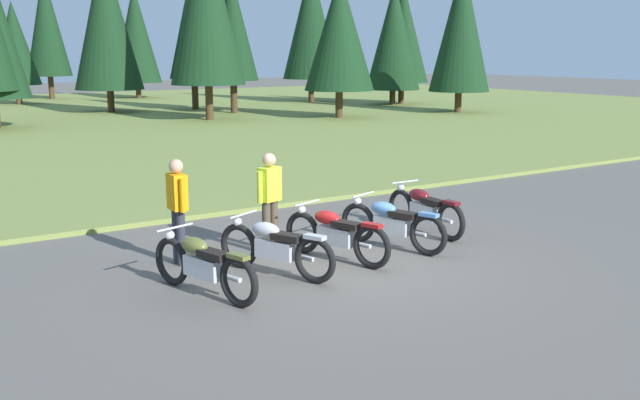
# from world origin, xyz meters

# --- Properties ---
(ground_plane) EXTENTS (140.00, 140.00, 0.00)m
(ground_plane) POSITION_xyz_m (0.00, 0.00, 0.00)
(ground_plane) COLOR #605B54
(grass_moorland) EXTENTS (80.00, 44.00, 0.10)m
(grass_moorland) POSITION_xyz_m (0.00, 25.92, 0.05)
(grass_moorland) COLOR olive
(grass_moorland) RESTS_ON ground
(forest_treeline) EXTENTS (45.73, 25.91, 9.17)m
(forest_treeline) POSITION_xyz_m (8.85, 27.31, 4.66)
(forest_treeline) COLOR #47331E
(forest_treeline) RESTS_ON ground
(motorcycle_olive) EXTENTS (0.82, 2.04, 0.88)m
(motorcycle_olive) POSITION_xyz_m (-2.47, -0.27, 0.44)
(motorcycle_olive) COLOR black
(motorcycle_olive) RESTS_ON ground
(motorcycle_silver) EXTENTS (1.01, 1.96, 0.88)m
(motorcycle_silver) POSITION_xyz_m (-1.21, -0.03, 0.44)
(motorcycle_silver) COLOR black
(motorcycle_silver) RESTS_ON ground
(motorcycle_red) EXTENTS (0.85, 2.03, 0.88)m
(motorcycle_red) POSITION_xyz_m (-0.02, 0.12, 0.44)
(motorcycle_red) COLOR black
(motorcycle_red) RESTS_ON ground
(motorcycle_sky_blue) EXTENTS (0.88, 2.02, 0.88)m
(motorcycle_sky_blue) POSITION_xyz_m (1.17, 0.18, 0.44)
(motorcycle_sky_blue) COLOR black
(motorcycle_sky_blue) RESTS_ON ground
(motorcycle_maroon) EXTENTS (0.62, 2.10, 0.88)m
(motorcycle_maroon) POSITION_xyz_m (2.36, 0.70, 0.44)
(motorcycle_maroon) COLOR black
(motorcycle_maroon) RESTS_ON ground
(rider_with_back_turned) EXTENTS (0.22, 0.55, 1.67)m
(rider_with_back_turned) POSITION_xyz_m (-2.19, 1.29, 0.95)
(rider_with_back_turned) COLOR #2D2D38
(rider_with_back_turned) RESTS_ON ground
(rider_in_hivis_vest) EXTENTS (0.53, 0.32, 1.67)m
(rider_in_hivis_vest) POSITION_xyz_m (-0.68, 1.07, 0.95)
(rider_in_hivis_vest) COLOR #4C4233
(rider_in_hivis_vest) RESTS_ON ground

